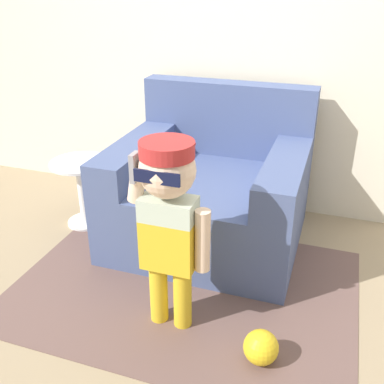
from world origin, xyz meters
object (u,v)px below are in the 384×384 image
(side_table, at_px, (83,187))
(person_child, at_px, (169,210))
(armchair, at_px, (211,192))
(toy_ball, at_px, (261,347))

(side_table, bearing_deg, person_child, -38.49)
(armchair, xyz_separation_m, toy_ball, (0.53, -0.96, -0.24))
(person_child, height_order, toy_ball, person_child)
(armchair, relative_size, person_child, 1.20)
(armchair, xyz_separation_m, person_child, (0.06, -0.85, 0.32))
(person_child, relative_size, toy_ball, 6.00)
(side_table, distance_m, toy_ball, 1.65)
(person_child, bearing_deg, toy_ball, -13.27)
(armchair, bearing_deg, person_child, -86.28)
(side_table, height_order, toy_ball, side_table)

